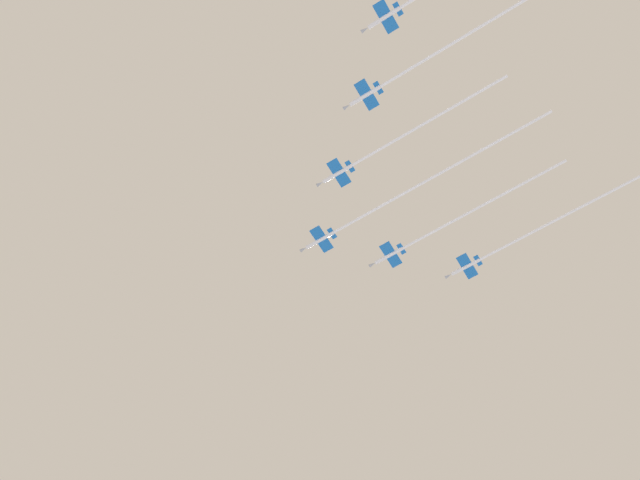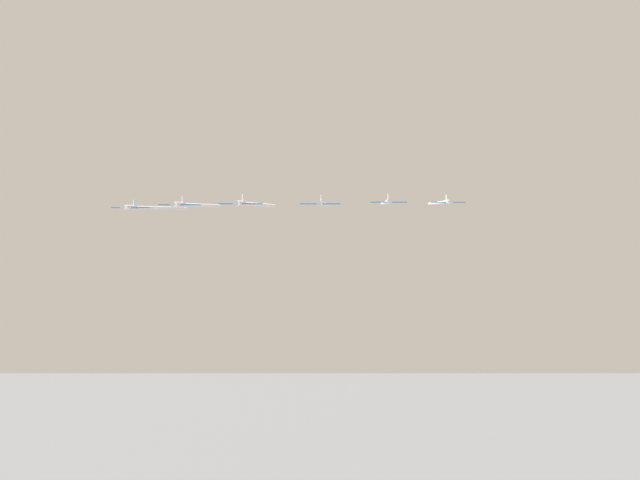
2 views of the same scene
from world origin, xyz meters
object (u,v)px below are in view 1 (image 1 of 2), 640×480
at_px(jet_lead, 399,196).
at_px(jet_port_inner, 389,144).
at_px(jet_port_outer, 424,61).
at_px(jet_starboard_outer, 539,229).
at_px(jet_starboard_inner, 445,225).

xyz_separation_m(jet_lead, jet_port_inner, (13.32, -7.14, 0.08)).
xyz_separation_m(jet_port_outer, jet_starboard_outer, (-34.10, 45.94, -1.20)).
height_order(jet_port_inner, jet_starboard_inner, jet_port_inner).
bearing_deg(jet_starboard_inner, jet_starboard_outer, -56.84).
bearing_deg(jet_port_outer, jet_port_inner, 51.48).
relative_size(jet_lead, jet_port_outer, 1.29).
bearing_deg(jet_port_outer, jet_lead, 38.89).
distance_m(jet_starboard_inner, jet_starboard_outer, 26.03).
bearing_deg(jet_starboard_inner, jet_port_outer, -159.20).
relative_size(jet_port_outer, jet_starboard_outer, 0.83).
relative_size(jet_lead, jet_port_inner, 1.35).
bearing_deg(jet_port_outer, jet_starboard_inner, 20.80).
xyz_separation_m(jet_port_inner, jet_starboard_inner, (-17.88, 22.22, -0.17)).
bearing_deg(jet_port_inner, jet_starboard_inner, -3.34).
height_order(jet_starboard_inner, jet_port_outer, jet_port_outer).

